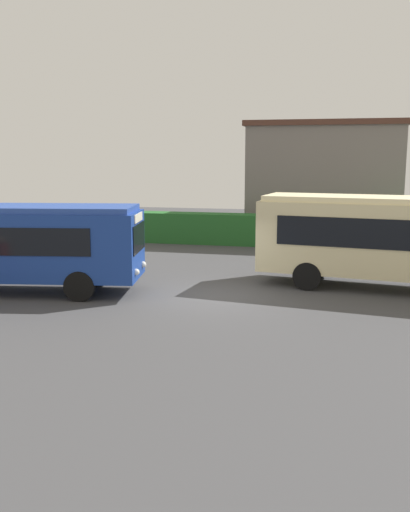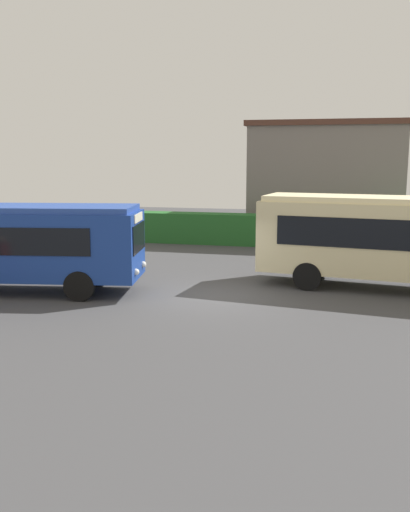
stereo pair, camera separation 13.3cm
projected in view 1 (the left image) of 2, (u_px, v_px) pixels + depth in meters
ground_plane at (212, 297)px, 18.90m from camera, size 64.00×64.00×0.00m
bus_blue at (5, 242)px, 19.33m from camera, size 9.54×3.90×3.01m
bus_cream at (403, 238)px, 19.52m from camera, size 10.17×3.72×3.27m
person_center at (377, 248)px, 22.86m from camera, size 0.53×0.47×1.88m
hedge_row at (260, 230)px, 29.81m from camera, size 44.00×1.28×1.63m
depot_building at (324, 180)px, 33.03m from camera, size 8.65×6.79×6.57m
traffic_cone at (266, 257)px, 24.73m from camera, size 0.36×0.36×0.60m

